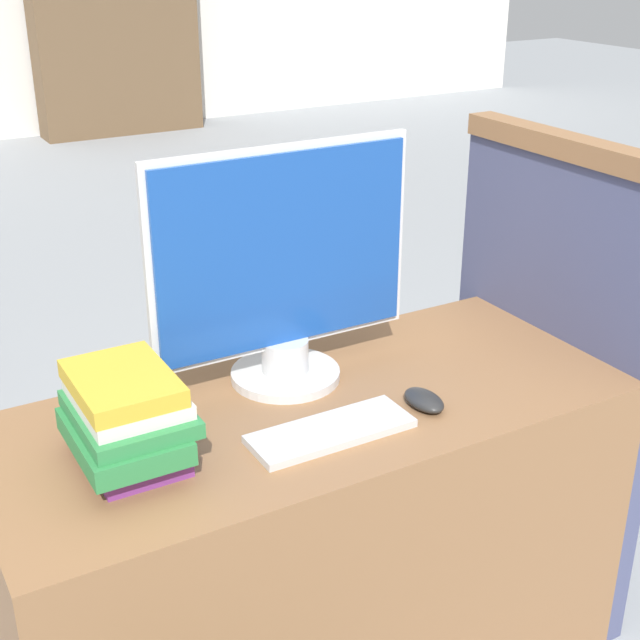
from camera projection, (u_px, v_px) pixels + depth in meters
name	position (u px, v px, depth m)	size (l,w,h in m)	color
desk	(313.00, 545.00, 1.99)	(1.34, 0.58, 0.72)	#8C603D
carrel_divider	(546.00, 370.00, 2.23)	(0.07, 0.65, 1.19)	#474C70
monitor	(283.00, 271.00, 1.84)	(0.59, 0.24, 0.51)	silver
keyboard	(331.00, 431.00, 1.72)	(0.33, 0.12, 0.02)	silver
mouse	(424.00, 400.00, 1.82)	(0.06, 0.11, 0.03)	#262626
book_stack	(127.00, 419.00, 1.61)	(0.20, 0.26, 0.17)	#7A3384
bookshelf_far	(115.00, 30.00, 7.38)	(1.36, 0.32, 1.70)	brown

